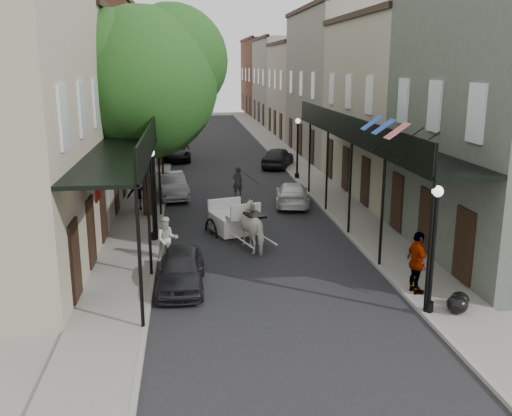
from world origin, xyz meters
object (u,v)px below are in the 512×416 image
object	(u,v)px
tree_far	(162,82)
pedestrian_sidewalk_right	(417,263)
pedestrian_walking	(167,240)
car_left_near	(181,269)
horse	(256,227)
car_left_far	(175,152)
carriage	(229,205)
lamppost_right_far	(297,147)
car_left_mid	(171,185)
car_right_near	(292,194)
lamppost_left	(152,193)
pedestrian_sidewalk_left	(138,193)
car_right_far	(278,157)
lamppost_right_near	(433,248)
tree_near	(151,77)

from	to	relation	value
tree_far	pedestrian_sidewalk_right	bearing A→B (deg)	-71.06
tree_far	pedestrian_walking	size ratio (longest dim) A/B	5.06
car_left_near	pedestrian_sidewalk_right	bearing A→B (deg)	-10.11
tree_far	horse	size ratio (longest dim) A/B	4.05
tree_far	car_left_far	bearing A→B (deg)	73.78
carriage	car_left_far	bearing A→B (deg)	80.01
pedestrian_sidewalk_right	car_left_far	xyz separation A→B (m)	(-7.87, 27.02, -0.45)
lamppost_right_far	pedestrian_sidewalk_right	world-z (taller)	lamppost_right_far
car_left_mid	car_right_near	xyz separation A→B (m)	(6.20, -2.47, -0.08)
tree_far	pedestrian_walking	distance (m)	21.23
lamppost_right_far	car_left_near	bearing A→B (deg)	-112.57
lamppost_left	carriage	xyz separation A→B (m)	(3.13, 1.28, -0.88)
tree_far	pedestrian_sidewalk_left	size ratio (longest dim) A/B	5.10
car_right_far	lamppost_right_near	bearing A→B (deg)	112.42
lamppost_right_far	pedestrian_sidewalk_right	size ratio (longest dim) A/B	1.87
pedestrian_sidewalk_left	pedestrian_sidewalk_right	distance (m)	14.99
tree_far	car_left_far	distance (m)	5.67
carriage	car_left_far	xyz separation A→B (m)	(-2.63, 19.12, -0.51)
lamppost_right_near	lamppost_right_far	distance (m)	20.00
lamppost_left	lamppost_right_far	xyz separation A→B (m)	(8.20, 12.00, 0.00)
car_right_far	lamppost_left	bearing A→B (deg)	86.26
tree_near	lamppost_right_near	bearing A→B (deg)	-55.73
pedestrian_walking	car_left_near	world-z (taller)	pedestrian_walking
lamppost_right_near	lamppost_left	world-z (taller)	same
lamppost_left	pedestrian_walking	xyz separation A→B (m)	(0.60, -2.45, -1.20)
lamppost_left	carriage	bearing A→B (deg)	22.17
carriage	car_left_mid	world-z (taller)	carriage
horse	pedestrian_walking	world-z (taller)	horse
horse	pedestrian_sidewalk_right	xyz separation A→B (m)	(4.38, -5.23, 0.21)
lamppost_right_far	car_left_near	size ratio (longest dim) A/B	1.01
tree_near	carriage	bearing A→B (deg)	-41.95
car_right_far	car_left_far	bearing A→B (deg)	-7.04
carriage	car_right_far	size ratio (longest dim) A/B	0.71
lamppost_right_near	pedestrian_walking	distance (m)	9.49
lamppost_left	horse	world-z (taller)	lamppost_left
lamppost_right_far	car_left_near	world-z (taller)	lamppost_right_far
tree_far	pedestrian_walking	xyz separation A→B (m)	(0.75, -20.63, -4.99)
pedestrian_sidewalk_left	car_left_far	size ratio (longest dim) A/B	0.36
pedestrian_sidewalk_right	lamppost_left	bearing A→B (deg)	46.68
horse	carriage	size ratio (longest dim) A/B	0.71
lamppost_right_far	horse	distance (m)	14.08
tree_near	tree_far	world-z (taller)	tree_near
pedestrian_sidewalk_left	car_left_far	distance (m)	15.41
lamppost_right_near	car_left_far	bearing A→B (deg)	105.17
lamppost_left	car_left_far	xyz separation A→B (m)	(0.50, 20.39, -1.39)
carriage	pedestrian_sidewalk_left	size ratio (longest dim) A/B	1.78
car_right_near	car_left_mid	bearing A→B (deg)	-12.32
pedestrian_walking	carriage	bearing A→B (deg)	48.46
lamppost_right_near	car_right_near	world-z (taller)	lamppost_right_near
pedestrian_sidewalk_left	car_left_mid	distance (m)	3.32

